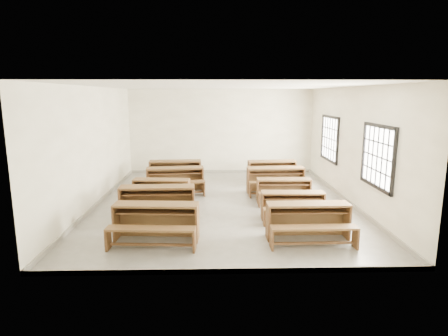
{
  "coord_description": "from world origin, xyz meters",
  "views": [
    {
      "loc": [
        -0.26,
        -10.1,
        2.97
      ],
      "look_at": [
        0.0,
        0.0,
        1.0
      ],
      "focal_mm": 30.0,
      "sensor_mm": 36.0,
      "label": 1
    }
  ],
  "objects_px": {
    "desk_set_7": "(284,189)",
    "desk_set_8": "(276,178)",
    "desk_set_2": "(161,190)",
    "desk_set_9": "(272,170)",
    "desk_set_4": "(175,170)",
    "desk_set_6": "(293,204)",
    "desk_set_1": "(157,200)",
    "desk_set_0": "(156,220)",
    "desk_set_5": "(308,219)",
    "desk_set_3": "(175,178)"
  },
  "relations": [
    {
      "from": "desk_set_9",
      "to": "desk_set_2",
      "type": "bearing_deg",
      "value": -146.67
    },
    {
      "from": "desk_set_0",
      "to": "desk_set_3",
      "type": "height_order",
      "value": "desk_set_3"
    },
    {
      "from": "desk_set_1",
      "to": "desk_set_3",
      "type": "distance_m",
      "value": 2.53
    },
    {
      "from": "desk_set_3",
      "to": "desk_set_9",
      "type": "distance_m",
      "value": 3.49
    },
    {
      "from": "desk_set_7",
      "to": "desk_set_6",
      "type": "bearing_deg",
      "value": -91.1
    },
    {
      "from": "desk_set_2",
      "to": "desk_set_8",
      "type": "relative_size",
      "value": 0.91
    },
    {
      "from": "desk_set_3",
      "to": "desk_set_6",
      "type": "xyz_separation_m",
      "value": [
        3.1,
        -2.64,
        -0.06
      ]
    },
    {
      "from": "desk_set_4",
      "to": "desk_set_3",
      "type": "bearing_deg",
      "value": -88.01
    },
    {
      "from": "desk_set_9",
      "to": "desk_set_7",
      "type": "bearing_deg",
      "value": -95.02
    },
    {
      "from": "desk_set_9",
      "to": "desk_set_4",
      "type": "bearing_deg",
      "value": 178.51
    },
    {
      "from": "desk_set_3",
      "to": "desk_set_6",
      "type": "height_order",
      "value": "desk_set_3"
    },
    {
      "from": "desk_set_1",
      "to": "desk_set_8",
      "type": "distance_m",
      "value": 4.08
    },
    {
      "from": "desk_set_4",
      "to": "desk_set_6",
      "type": "distance_m",
      "value": 5.05
    },
    {
      "from": "desk_set_7",
      "to": "desk_set_9",
      "type": "height_order",
      "value": "desk_set_9"
    },
    {
      "from": "desk_set_4",
      "to": "desk_set_8",
      "type": "xyz_separation_m",
      "value": [
        3.22,
        -1.34,
        0.0
      ]
    },
    {
      "from": "desk_set_3",
      "to": "desk_set_9",
      "type": "height_order",
      "value": "desk_set_3"
    },
    {
      "from": "desk_set_1",
      "to": "desk_set_2",
      "type": "distance_m",
      "value": 1.27
    },
    {
      "from": "desk_set_7",
      "to": "desk_set_8",
      "type": "xyz_separation_m",
      "value": [
        -0.06,
        1.08,
        0.06
      ]
    },
    {
      "from": "desk_set_0",
      "to": "desk_set_5",
      "type": "height_order",
      "value": "desk_set_0"
    },
    {
      "from": "desk_set_0",
      "to": "desk_set_1",
      "type": "bearing_deg",
      "value": 101.15
    },
    {
      "from": "desk_set_3",
      "to": "desk_set_5",
      "type": "distance_m",
      "value": 5.04
    },
    {
      "from": "desk_set_7",
      "to": "desk_set_0",
      "type": "bearing_deg",
      "value": -138.07
    },
    {
      "from": "desk_set_3",
      "to": "desk_set_4",
      "type": "distance_m",
      "value": 1.25
    },
    {
      "from": "desk_set_6",
      "to": "desk_set_8",
      "type": "bearing_deg",
      "value": 91.67
    },
    {
      "from": "desk_set_7",
      "to": "desk_set_4",
      "type": "bearing_deg",
      "value": 144.46
    },
    {
      "from": "desk_set_0",
      "to": "desk_set_8",
      "type": "distance_m",
      "value": 4.92
    },
    {
      "from": "desk_set_6",
      "to": "desk_set_9",
      "type": "distance_m",
      "value": 4.02
    },
    {
      "from": "desk_set_2",
      "to": "desk_set_9",
      "type": "bearing_deg",
      "value": 42.42
    },
    {
      "from": "desk_set_4",
      "to": "desk_set_2",
      "type": "bearing_deg",
      "value": -96.9
    },
    {
      "from": "desk_set_2",
      "to": "desk_set_4",
      "type": "distance_m",
      "value": 2.5
    },
    {
      "from": "desk_set_5",
      "to": "desk_set_9",
      "type": "xyz_separation_m",
      "value": [
        0.06,
        5.3,
        -0.01
      ]
    },
    {
      "from": "desk_set_1",
      "to": "desk_set_3",
      "type": "relative_size",
      "value": 1.0
    },
    {
      "from": "desk_set_2",
      "to": "desk_set_6",
      "type": "relative_size",
      "value": 1.06
    },
    {
      "from": "desk_set_4",
      "to": "desk_set_9",
      "type": "height_order",
      "value": "desk_set_4"
    },
    {
      "from": "desk_set_4",
      "to": "desk_set_7",
      "type": "distance_m",
      "value": 4.08
    },
    {
      "from": "desk_set_2",
      "to": "desk_set_6",
      "type": "distance_m",
      "value": 3.64
    },
    {
      "from": "desk_set_8",
      "to": "desk_set_9",
      "type": "height_order",
      "value": "desk_set_8"
    },
    {
      "from": "desk_set_6",
      "to": "desk_set_8",
      "type": "relative_size",
      "value": 0.86
    },
    {
      "from": "desk_set_4",
      "to": "desk_set_6",
      "type": "bearing_deg",
      "value": -54.05
    },
    {
      "from": "desk_set_3",
      "to": "desk_set_7",
      "type": "bearing_deg",
      "value": -27.06
    },
    {
      "from": "desk_set_3",
      "to": "desk_set_7",
      "type": "xyz_separation_m",
      "value": [
        3.15,
        -1.18,
        -0.06
      ]
    },
    {
      "from": "desk_set_1",
      "to": "desk_set_6",
      "type": "relative_size",
      "value": 1.2
    },
    {
      "from": "desk_set_0",
      "to": "desk_set_4",
      "type": "xyz_separation_m",
      "value": [
        -0.13,
        5.16,
        0.0
      ]
    },
    {
      "from": "desk_set_2",
      "to": "desk_set_0",
      "type": "bearing_deg",
      "value": -79.0
    },
    {
      "from": "desk_set_8",
      "to": "desk_set_9",
      "type": "relative_size",
      "value": 1.04
    },
    {
      "from": "desk_set_1",
      "to": "desk_set_4",
      "type": "bearing_deg",
      "value": 87.02
    },
    {
      "from": "desk_set_0",
      "to": "desk_set_3",
      "type": "xyz_separation_m",
      "value": [
        -0.0,
        3.92,
        0.0
      ]
    },
    {
      "from": "desk_set_2",
      "to": "desk_set_8",
      "type": "distance_m",
      "value": 3.55
    },
    {
      "from": "desk_set_4",
      "to": "desk_set_9",
      "type": "bearing_deg",
      "value": -1.54
    },
    {
      "from": "desk_set_0",
      "to": "desk_set_1",
      "type": "height_order",
      "value": "desk_set_1"
    }
  ]
}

